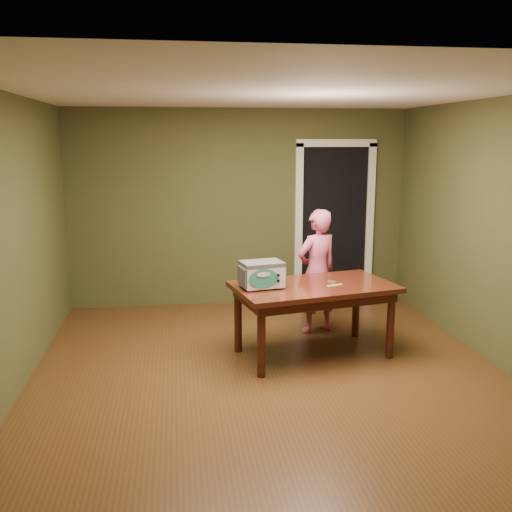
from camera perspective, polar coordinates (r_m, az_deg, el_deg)
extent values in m
plane|color=#543418|center=(5.55, 1.38, -11.75)|extent=(5.00, 5.00, 0.00)
cube|color=#454725|center=(7.62, -1.65, 4.82)|extent=(4.50, 0.02, 2.60)
cube|color=#454725|center=(2.81, 9.94, -7.23)|extent=(4.50, 0.02, 2.60)
cube|color=#454725|center=(5.29, -23.34, 0.87)|extent=(0.02, 5.00, 2.60)
cube|color=#454725|center=(5.97, 23.30, 1.99)|extent=(0.02, 5.00, 2.60)
cube|color=white|center=(5.11, 1.53, 16.10)|extent=(4.50, 5.00, 0.02)
cube|color=black|center=(8.19, 7.21, 3.44)|extent=(0.90, 0.60, 2.10)
cube|color=black|center=(7.89, 7.80, 3.12)|extent=(0.90, 0.02, 2.10)
cube|color=white|center=(7.76, 4.27, 3.05)|extent=(0.10, 0.06, 2.20)
cube|color=white|center=(8.03, 11.27, 3.15)|extent=(0.10, 0.06, 2.20)
cube|color=white|center=(7.79, 8.06, 11.13)|extent=(1.10, 0.06, 0.10)
cube|color=#3E190E|center=(5.83, 5.81, -3.10)|extent=(1.75, 1.21, 0.05)
cube|color=#36150D|center=(5.85, 5.79, -3.81)|extent=(1.61, 1.07, 0.10)
cylinder|color=#36150D|center=(5.37, 0.54, -8.53)|extent=(0.08, 0.08, 0.70)
cylinder|color=#36150D|center=(6.00, -1.81, -6.36)|extent=(0.08, 0.08, 0.70)
cylinder|color=#36150D|center=(5.98, 13.31, -6.74)|extent=(0.08, 0.08, 0.70)
cylinder|color=#36150D|center=(6.55, 9.97, -4.99)|extent=(0.08, 0.08, 0.70)
cylinder|color=#4C4F54|center=(5.53, -0.65, -3.50)|extent=(0.03, 0.03, 0.02)
cylinder|color=#4C4F54|center=(5.72, -1.31, -2.97)|extent=(0.03, 0.03, 0.02)
cylinder|color=#4C4F54|center=(5.63, 2.52, -3.22)|extent=(0.03, 0.03, 0.02)
cylinder|color=#4C4F54|center=(5.83, 1.75, -2.71)|extent=(0.03, 0.03, 0.02)
cube|color=silver|center=(5.65, 0.59, -1.92)|extent=(0.44, 0.35, 0.22)
cube|color=#4C4F54|center=(5.62, 0.59, -0.74)|extent=(0.45, 0.36, 0.03)
cube|color=#4C4F54|center=(5.58, -1.41, -2.08)|extent=(0.06, 0.25, 0.17)
cube|color=#4C4F54|center=(5.72, 2.54, -1.76)|extent=(0.06, 0.25, 0.17)
ellipsoid|color=#298F74|center=(5.50, 0.76, -2.28)|extent=(0.30, 0.06, 0.19)
cylinder|color=black|center=(5.55, 2.25, -1.91)|extent=(0.03, 0.02, 0.03)
cylinder|color=black|center=(5.56, 2.24, -2.49)|extent=(0.02, 0.02, 0.02)
cylinder|color=silver|center=(5.89, 7.56, -2.63)|extent=(0.10, 0.10, 0.02)
cylinder|color=#52311B|center=(5.89, 7.56, -2.57)|extent=(0.09, 0.09, 0.01)
cube|color=#FFE66E|center=(5.81, 7.89, -2.91)|extent=(0.18, 0.09, 0.01)
imported|color=#CD5478|center=(6.55, 6.12, -1.54)|extent=(0.61, 0.52, 1.43)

